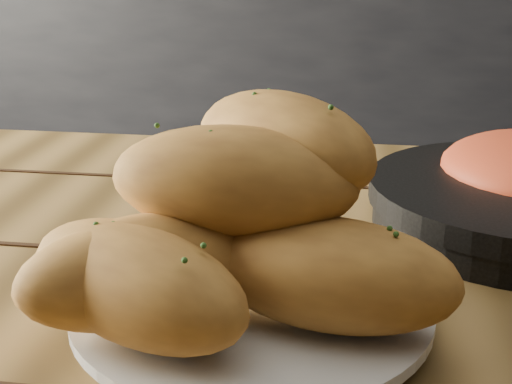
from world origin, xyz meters
The scene contains 3 objects.
counter centered at (0.00, 1.70, 0.45)m, with size 2.80×0.60×0.90m, color black.
plate centered at (-0.03, -0.39, 0.76)m, with size 0.25×0.25×0.02m.
bread_rolls centered at (-0.04, -0.40, 0.82)m, with size 0.30×0.28×0.14m.
Camera 1 is at (0.04, -0.83, 1.00)m, focal length 50.00 mm.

